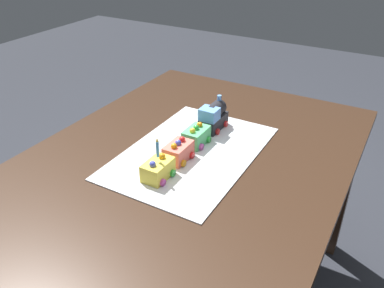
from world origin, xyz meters
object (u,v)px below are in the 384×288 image
Objects in this scene: cake_locomotive at (213,117)px; cake_car_tanker_coral at (178,151)px; birthday_candle at (157,148)px; cake_car_hopper_lemon at (158,169)px; cake_car_flatbed_mint_green at (196,136)px; dining_table at (185,185)px.

cake_locomotive reaches higher than cake_car_tanker_coral.
cake_locomotive is at bearing 180.00° from birthday_candle.
cake_car_hopper_lemon is at bearing 0.00° from cake_car_tanker_coral.
cake_car_flatbed_mint_green is 0.24m from cake_car_hopper_lemon.
cake_car_flatbed_mint_green is at bearing -172.19° from dining_table.
cake_car_flatbed_mint_green is 1.00× the size of cake_car_tanker_coral.
dining_table is at bearing 173.95° from cake_car_hopper_lemon.
birthday_candle is at bearing 0.00° from cake_car_flatbed_mint_green.
dining_table is 0.19m from cake_car_hopper_lemon.
dining_table is 0.25m from birthday_candle.
cake_car_tanker_coral and cake_car_hopper_lemon have the same top height.
cake_car_flatbed_mint_green is at bearing -180.00° from cake_car_hopper_lemon.
cake_car_hopper_lemon is (0.36, -0.00, -0.02)m from cake_locomotive.
dining_table is 0.14m from cake_car_tanker_coral.
cake_car_flatbed_mint_green is (-0.10, -0.01, 0.14)m from dining_table.
cake_car_tanker_coral is at bearing -0.00° from cake_locomotive.
cake_car_tanker_coral is at bearing -43.00° from dining_table.
cake_car_hopper_lemon is 0.07m from birthday_candle.
cake_car_hopper_lemon is (0.13, -0.01, 0.14)m from dining_table.
cake_car_flatbed_mint_green is 1.55× the size of birthday_candle.
cake_car_flatbed_mint_green is (0.13, -0.00, -0.02)m from cake_locomotive.
cake_car_tanker_coral is 0.12m from cake_car_hopper_lemon.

